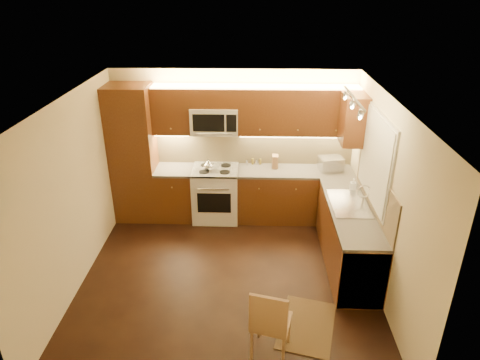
{
  "coord_description": "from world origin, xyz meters",
  "views": [
    {
      "loc": [
        0.33,
        -4.89,
        3.81
      ],
      "look_at": [
        0.15,
        0.55,
        1.25
      ],
      "focal_mm": 32.38,
      "sensor_mm": 36.0,
      "label": 1
    }
  ],
  "objects_px": {
    "stove": "(216,193)",
    "toaster_oven": "(331,164)",
    "knife_block": "(275,161)",
    "kettle": "(208,165)",
    "dining_chair": "(271,320)",
    "soap_bottle": "(353,184)",
    "microwave": "(215,120)",
    "sink": "(350,199)"
  },
  "relations": [
    {
      "from": "toaster_oven",
      "to": "dining_chair",
      "type": "height_order",
      "value": "toaster_oven"
    },
    {
      "from": "soap_bottle",
      "to": "dining_chair",
      "type": "height_order",
      "value": "soap_bottle"
    },
    {
      "from": "sink",
      "to": "soap_bottle",
      "type": "bearing_deg",
      "value": 73.29
    },
    {
      "from": "kettle",
      "to": "knife_block",
      "type": "height_order",
      "value": "knife_block"
    },
    {
      "from": "microwave",
      "to": "knife_block",
      "type": "height_order",
      "value": "microwave"
    },
    {
      "from": "stove",
      "to": "toaster_oven",
      "type": "distance_m",
      "value": 1.99
    },
    {
      "from": "sink",
      "to": "soap_bottle",
      "type": "distance_m",
      "value": 0.47
    },
    {
      "from": "kettle",
      "to": "soap_bottle",
      "type": "relative_size",
      "value": 1.02
    },
    {
      "from": "stove",
      "to": "dining_chair",
      "type": "relative_size",
      "value": 1.01
    },
    {
      "from": "kettle",
      "to": "dining_chair",
      "type": "height_order",
      "value": "kettle"
    },
    {
      "from": "sink",
      "to": "kettle",
      "type": "distance_m",
      "value": 2.36
    },
    {
      "from": "microwave",
      "to": "soap_bottle",
      "type": "distance_m",
      "value": 2.4
    },
    {
      "from": "toaster_oven",
      "to": "soap_bottle",
      "type": "xyz_separation_m",
      "value": [
        0.22,
        -0.74,
        -0.02
      ]
    },
    {
      "from": "toaster_oven",
      "to": "kettle",
      "type": "bearing_deg",
      "value": 172.21
    },
    {
      "from": "kettle",
      "to": "microwave",
      "type": "bearing_deg",
      "value": 44.21
    },
    {
      "from": "soap_bottle",
      "to": "microwave",
      "type": "bearing_deg",
      "value": 161.24
    },
    {
      "from": "toaster_oven",
      "to": "knife_block",
      "type": "height_order",
      "value": "toaster_oven"
    },
    {
      "from": "kettle",
      "to": "dining_chair",
      "type": "xyz_separation_m",
      "value": [
        0.95,
        -2.92,
        -0.56
      ]
    },
    {
      "from": "stove",
      "to": "kettle",
      "type": "relative_size",
      "value": 4.85
    },
    {
      "from": "sink",
      "to": "microwave",
      "type": "bearing_deg",
      "value": 147.79
    },
    {
      "from": "sink",
      "to": "toaster_oven",
      "type": "distance_m",
      "value": 1.19
    },
    {
      "from": "toaster_oven",
      "to": "soap_bottle",
      "type": "distance_m",
      "value": 0.77
    },
    {
      "from": "knife_block",
      "to": "stove",
      "type": "bearing_deg",
      "value": -171.05
    },
    {
      "from": "toaster_oven",
      "to": "knife_block",
      "type": "xyz_separation_m",
      "value": [
        -0.91,
        0.07,
        -0.0
      ]
    },
    {
      "from": "microwave",
      "to": "soap_bottle",
      "type": "relative_size",
      "value": 4.08
    },
    {
      "from": "stove",
      "to": "knife_block",
      "type": "xyz_separation_m",
      "value": [
        1.0,
        0.14,
        0.55
      ]
    },
    {
      "from": "stove",
      "to": "soap_bottle",
      "type": "height_order",
      "value": "soap_bottle"
    },
    {
      "from": "toaster_oven",
      "to": "dining_chair",
      "type": "distance_m",
      "value": 3.27
    },
    {
      "from": "sink",
      "to": "toaster_oven",
      "type": "xyz_separation_m",
      "value": [
        -0.09,
        1.19,
        0.04
      ]
    },
    {
      "from": "stove",
      "to": "soap_bottle",
      "type": "xyz_separation_m",
      "value": [
        2.13,
        -0.68,
        0.53
      ]
    },
    {
      "from": "dining_chair",
      "to": "microwave",
      "type": "bearing_deg",
      "value": 119.29
    },
    {
      "from": "sink",
      "to": "kettle",
      "type": "height_order",
      "value": "kettle"
    },
    {
      "from": "sink",
      "to": "toaster_oven",
      "type": "bearing_deg",
      "value": 94.18
    },
    {
      "from": "stove",
      "to": "microwave",
      "type": "height_order",
      "value": "microwave"
    },
    {
      "from": "dining_chair",
      "to": "toaster_oven",
      "type": "bearing_deg",
      "value": 84.73
    },
    {
      "from": "stove",
      "to": "dining_chair",
      "type": "distance_m",
      "value": 3.09
    },
    {
      "from": "stove",
      "to": "sink",
      "type": "bearing_deg",
      "value": -29.36
    },
    {
      "from": "microwave",
      "to": "sink",
      "type": "bearing_deg",
      "value": -32.21
    },
    {
      "from": "kettle",
      "to": "soap_bottle",
      "type": "xyz_separation_m",
      "value": [
        2.24,
        -0.62,
        -0.02
      ]
    },
    {
      "from": "kettle",
      "to": "dining_chair",
      "type": "relative_size",
      "value": 0.21
    },
    {
      "from": "soap_bottle",
      "to": "toaster_oven",
      "type": "bearing_deg",
      "value": 108.67
    },
    {
      "from": "toaster_oven",
      "to": "sink",
      "type": "bearing_deg",
      "value": -97.09
    }
  ]
}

